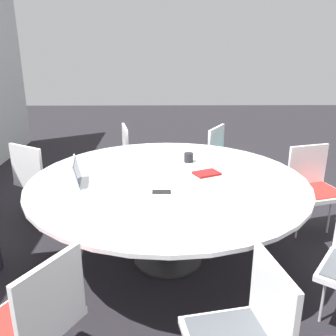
% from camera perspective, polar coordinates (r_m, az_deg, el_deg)
% --- Properties ---
extents(ground_plane, '(16.00, 16.00, 0.00)m').
position_cam_1_polar(ground_plane, '(3.41, 0.00, -13.62)').
color(ground_plane, black).
extents(conference_table, '(2.27, 2.27, 0.75)m').
position_cam_1_polar(conference_table, '(3.10, 0.00, -3.10)').
color(conference_table, '#333333').
rests_on(conference_table, ground_plane).
extents(chair_1, '(0.59, 0.58, 0.87)m').
position_cam_1_polar(chair_1, '(2.14, -19.50, -20.27)').
color(chair_1, white).
rests_on(chair_1, ground_plane).
extents(chair_2, '(0.51, 0.50, 0.87)m').
position_cam_1_polar(chair_2, '(1.98, 11.69, -23.12)').
color(chair_2, white).
rests_on(chair_2, ground_plane).
extents(chair_4, '(0.52, 0.54, 0.87)m').
position_cam_1_polar(chair_4, '(3.86, 21.31, -2.19)').
color(chair_4, white).
rests_on(chair_4, ground_plane).
extents(chair_5, '(0.59, 0.58, 0.87)m').
position_cam_1_polar(chair_5, '(4.44, 8.76, 1.64)').
color(chair_5, white).
rests_on(chair_5, ground_plane).
extents(chair_6, '(0.52, 0.50, 0.87)m').
position_cam_1_polar(chair_6, '(4.52, -4.84, 2.09)').
color(chair_6, white).
rests_on(chair_6, ground_plane).
extents(chair_7, '(0.59, 0.59, 0.87)m').
position_cam_1_polar(chair_7, '(4.01, -19.11, -1.14)').
color(chair_7, white).
rests_on(chair_7, ground_plane).
extents(laptop, '(0.34, 0.27, 0.21)m').
position_cam_1_polar(laptop, '(3.01, -12.60, -1.52)').
color(laptop, silver).
rests_on(laptop, conference_table).
extents(spiral_notebook, '(0.23, 0.25, 0.02)m').
position_cam_1_polar(spiral_notebook, '(3.20, 5.91, -0.82)').
color(spiral_notebook, maroon).
rests_on(spiral_notebook, conference_table).
extents(coffee_cup, '(0.09, 0.09, 0.09)m').
position_cam_1_polar(coffee_cup, '(3.50, 3.16, 1.61)').
color(coffee_cup, black).
rests_on(coffee_cup, conference_table).
extents(cell_phone, '(0.07, 0.14, 0.01)m').
position_cam_1_polar(cell_phone, '(2.82, -0.99, -3.66)').
color(cell_phone, black).
rests_on(cell_phone, conference_table).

